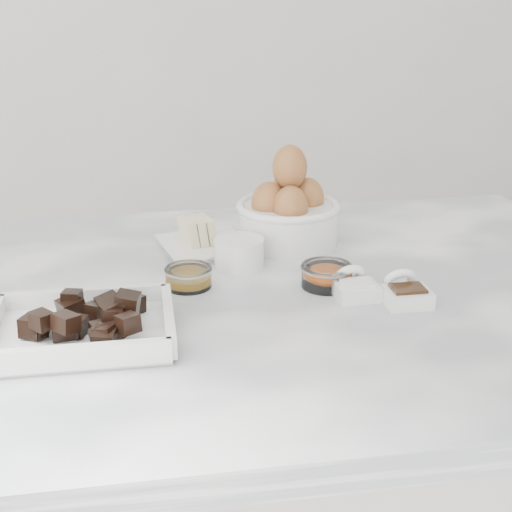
{
  "coord_description": "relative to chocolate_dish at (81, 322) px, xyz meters",
  "views": [
    {
      "loc": [
        -0.14,
        -0.93,
        1.35
      ],
      "look_at": [
        0.02,
        0.03,
        0.98
      ],
      "focal_mm": 50.0,
      "sensor_mm": 36.0,
      "label": 1
    }
  ],
  "objects": [
    {
      "name": "vanilla_spoon",
      "position": [
        0.43,
        0.04,
        -0.01
      ],
      "size": [
        0.06,
        0.08,
        0.05
      ],
      "color": "white",
      "rests_on": "marble_slab"
    },
    {
      "name": "marble_slab",
      "position": [
        0.22,
        0.12,
        -0.04
      ],
      "size": [
        1.2,
        0.8,
        0.04
      ],
      "primitive_type": "cube",
      "color": "white",
      "rests_on": "cabinet"
    },
    {
      "name": "zest_bowl",
      "position": [
        0.34,
        0.11,
        -0.01
      ],
      "size": [
        0.08,
        0.08,
        0.03
      ],
      "color": "white",
      "rests_on": "marble_slab"
    },
    {
      "name": "chocolate_dish",
      "position": [
        0.0,
        0.0,
        0.0
      ],
      "size": [
        0.23,
        0.17,
        0.06
      ],
      "color": "white",
      "rests_on": "marble_slab"
    },
    {
      "name": "sugar_ramekin",
      "position": [
        0.23,
        0.21,
        0.0
      ],
      "size": [
        0.08,
        0.08,
        0.05
      ],
      "color": "white",
      "rests_on": "marble_slab"
    },
    {
      "name": "honey_bowl",
      "position": [
        0.14,
        0.14,
        -0.01
      ],
      "size": [
        0.07,
        0.07,
        0.03
      ],
      "color": "white",
      "rests_on": "marble_slab"
    },
    {
      "name": "salt_spoon",
      "position": [
        0.37,
        0.07,
        -0.01
      ],
      "size": [
        0.06,
        0.07,
        0.04
      ],
      "color": "white",
      "rests_on": "marble_slab"
    },
    {
      "name": "egg_bowl",
      "position": [
        0.32,
        0.31,
        0.03
      ],
      "size": [
        0.17,
        0.17,
        0.17
      ],
      "color": "white",
      "rests_on": "marble_slab"
    },
    {
      "name": "butter_plate",
      "position": [
        0.18,
        0.29,
        -0.01
      ],
      "size": [
        0.16,
        0.16,
        0.06
      ],
      "color": "white",
      "rests_on": "marble_slab"
    }
  ]
}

